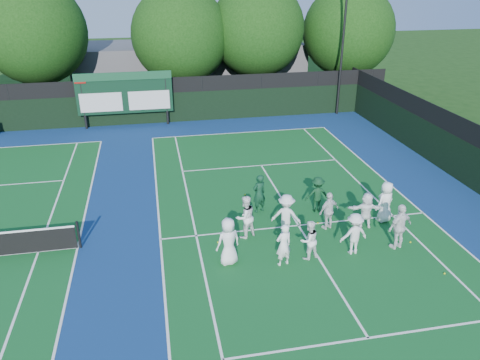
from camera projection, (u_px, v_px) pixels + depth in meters
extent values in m
plane|color=#173A0F|center=(306.00, 238.00, 17.86)|extent=(120.00, 120.00, 0.00)
cube|color=navy|center=(147.00, 241.00, 17.70)|extent=(34.00, 32.00, 0.01)
cube|color=#115320|center=(298.00, 225.00, 18.75)|extent=(10.97, 23.77, 0.00)
cube|color=white|center=(241.00, 133.00, 29.38)|extent=(10.97, 0.08, 0.00)
cube|color=white|center=(160.00, 239.00, 17.79)|extent=(0.08, 23.77, 0.00)
cube|color=white|center=(423.00, 213.00, 19.71)|extent=(0.08, 23.77, 0.00)
cube|color=white|center=(196.00, 236.00, 18.03)|extent=(0.08, 23.77, 0.00)
cube|color=white|center=(393.00, 216.00, 19.47)|extent=(0.08, 23.77, 0.00)
cube|color=white|center=(368.00, 338.00, 13.03)|extent=(8.23, 0.08, 0.00)
cube|color=white|center=(261.00, 165.00, 24.47)|extent=(8.23, 0.08, 0.00)
cube|color=white|center=(298.00, 225.00, 18.75)|extent=(0.08, 12.80, 0.00)
cube|color=white|center=(3.00, 148.00, 26.92)|extent=(10.97, 0.08, 0.00)
cube|color=white|center=(78.00, 248.00, 17.26)|extent=(0.08, 23.77, 0.00)
cube|color=white|center=(38.00, 252.00, 17.02)|extent=(0.08, 23.77, 0.00)
cube|color=black|center=(142.00, 109.00, 30.70)|extent=(34.00, 0.08, 2.00)
cube|color=black|center=(140.00, 86.00, 30.08)|extent=(34.00, 0.05, 1.00)
cylinder|color=black|center=(83.00, 102.00, 29.40)|extent=(0.16, 0.16, 3.50)
cylinder|color=black|center=(166.00, 98.00, 30.32)|extent=(0.16, 0.16, 3.50)
cube|color=black|center=(125.00, 93.00, 29.67)|extent=(6.00, 0.15, 2.60)
cube|color=#134327|center=(123.00, 76.00, 29.13)|extent=(6.00, 0.05, 0.50)
cube|color=silver|center=(101.00, 102.00, 29.53)|extent=(2.60, 0.04, 1.20)
cube|color=silver|center=(149.00, 100.00, 30.05)|extent=(2.60, 0.04, 1.20)
cube|color=maroon|center=(80.00, 79.00, 28.72)|extent=(0.70, 0.04, 0.50)
cube|color=#535357|center=(190.00, 68.00, 38.14)|extent=(18.00, 6.00, 4.00)
cylinder|color=black|center=(343.00, 41.00, 31.15)|extent=(0.16, 0.16, 10.00)
cylinder|color=black|center=(79.00, 235.00, 17.06)|extent=(0.10, 0.10, 1.10)
cylinder|color=black|center=(45.00, 93.00, 32.46)|extent=(0.44, 0.44, 3.03)
sphere|color=black|center=(34.00, 32.00, 30.78)|extent=(6.85, 6.85, 6.85)
sphere|color=black|center=(46.00, 42.00, 31.44)|extent=(4.79, 4.79, 4.79)
cylinder|color=black|center=(183.00, 90.00, 34.23)|extent=(0.44, 0.44, 2.62)
sphere|color=black|center=(180.00, 35.00, 32.63)|extent=(6.81, 6.81, 6.81)
sphere|color=black|center=(189.00, 44.00, 33.29)|extent=(4.77, 4.77, 4.77)
cylinder|color=black|center=(257.00, 85.00, 35.13)|extent=(0.44, 0.44, 2.94)
sphere|color=black|center=(257.00, 29.00, 33.48)|extent=(6.73, 6.73, 6.73)
sphere|color=black|center=(264.00, 38.00, 34.14)|extent=(4.71, 4.71, 4.71)
cylinder|color=black|center=(344.00, 82.00, 36.41)|extent=(0.44, 0.44, 2.66)
sphere|color=black|center=(348.00, 31.00, 34.82)|extent=(6.76, 6.76, 6.76)
sphere|color=black|center=(353.00, 39.00, 35.47)|extent=(4.74, 4.74, 4.74)
sphere|color=#B0C917|center=(225.00, 251.00, 17.01)|extent=(0.07, 0.07, 0.07)
sphere|color=#B0C917|center=(318.00, 223.00, 18.89)|extent=(0.07, 0.07, 0.07)
sphere|color=#B0C917|center=(445.00, 273.00, 15.76)|extent=(0.07, 0.07, 0.07)
sphere|color=#B0C917|center=(218.00, 242.00, 17.56)|extent=(0.07, 0.07, 0.07)
sphere|color=#B0C917|center=(245.00, 195.00, 21.24)|extent=(0.07, 0.07, 0.07)
sphere|color=#B0C917|center=(410.00, 242.00, 17.56)|extent=(0.07, 0.07, 0.07)
imported|color=white|center=(228.00, 241.00, 16.02)|extent=(0.99, 0.79, 1.76)
imported|color=white|center=(284.00, 245.00, 15.97)|extent=(0.66, 0.52, 1.59)
imported|color=white|center=(309.00, 240.00, 16.37)|extent=(0.85, 0.75, 1.47)
imported|color=silver|center=(354.00, 234.00, 16.65)|extent=(1.07, 0.68, 1.59)
imported|color=silver|center=(400.00, 227.00, 16.91)|extent=(1.13, 0.73, 1.78)
imported|color=white|center=(245.00, 217.00, 17.65)|extent=(1.03, 0.94, 1.71)
imported|color=silver|center=(286.00, 216.00, 17.72)|extent=(1.28, 1.03, 1.73)
imported|color=silver|center=(329.00, 211.00, 18.25)|extent=(1.00, 0.68, 1.57)
imported|color=white|center=(366.00, 210.00, 18.36)|extent=(1.44, 0.66, 1.50)
imported|color=white|center=(385.00, 202.00, 18.77)|extent=(0.99, 0.83, 1.73)
imported|color=#0E3621|center=(259.00, 194.00, 19.49)|extent=(0.73, 0.62, 1.70)
imported|color=#0E351A|center=(317.00, 194.00, 19.61)|extent=(1.03, 0.63, 1.55)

